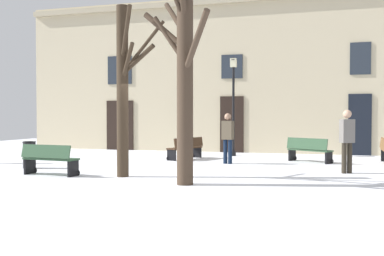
% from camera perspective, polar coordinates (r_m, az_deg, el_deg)
% --- Properties ---
extents(ground_plane, '(32.79, 32.79, 0.00)m').
position_cam_1_polar(ground_plane, '(12.57, -2.10, -5.98)').
color(ground_plane, white).
extents(building_facade, '(20.49, 0.60, 7.05)m').
position_cam_1_polar(building_facade, '(20.62, 5.27, 6.92)').
color(building_facade, beige).
rests_on(building_facade, ground).
extents(tree_center, '(1.84, 1.91, 4.61)m').
position_cam_1_polar(tree_center, '(12.28, -8.63, 5.30)').
color(tree_center, '#382B1E').
rests_on(tree_center, ground).
extents(tree_left_of_center, '(2.02, 1.94, 5.40)m').
position_cam_1_polar(tree_left_of_center, '(10.79, -1.01, 7.17)').
color(tree_left_of_center, '#423326').
rests_on(tree_left_of_center, ground).
extents(streetlamp, '(0.30, 0.30, 4.06)m').
position_cam_1_polar(streetlamp, '(18.53, 5.26, 4.10)').
color(streetlamp, black).
rests_on(streetlamp, ground).
extents(litter_bin, '(0.41, 0.41, 0.85)m').
position_cam_1_polar(litter_bin, '(15.04, -19.89, -3.20)').
color(litter_bin, black).
rests_on(litter_bin, ground).
extents(bench_near_center_tree, '(1.63, 1.26, 0.87)m').
position_cam_1_polar(bench_near_center_tree, '(16.50, 14.57, -2.68)').
color(bench_near_center_tree, '#2D4C33').
rests_on(bench_near_center_tree, ground).
extents(bench_by_litter_bin, '(1.67, 0.67, 0.86)m').
position_cam_1_polar(bench_by_litter_bin, '(13.08, -17.57, -3.79)').
color(bench_by_litter_bin, '#2D4C33').
rests_on(bench_by_litter_bin, ground).
extents(bench_far_corner, '(1.04, 1.74, 0.82)m').
position_cam_1_polar(bench_far_corner, '(17.12, -0.78, -2.52)').
color(bench_far_corner, '#3D2819').
rests_on(bench_far_corner, ground).
extents(person_near_bench, '(0.44, 0.39, 1.82)m').
position_cam_1_polar(person_near_bench, '(13.63, 19.02, -1.16)').
color(person_near_bench, '#2D271E').
rests_on(person_near_bench, ground).
extents(person_strolling, '(0.42, 0.31, 1.73)m').
position_cam_1_polar(person_strolling, '(15.50, 4.54, -0.97)').
color(person_strolling, black).
rests_on(person_strolling, ground).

